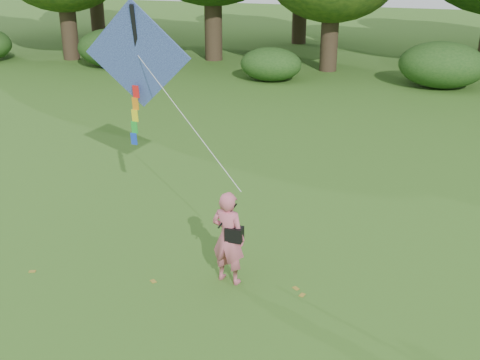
% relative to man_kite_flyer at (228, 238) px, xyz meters
% --- Properties ---
extents(ground, '(100.00, 100.00, 0.00)m').
position_rel_man_kite_flyer_xyz_m(ground, '(0.55, -0.90, -0.86)').
color(ground, '#265114').
rests_on(ground, ground).
extents(man_kite_flyer, '(0.69, 0.53, 1.71)m').
position_rel_man_kite_flyer_xyz_m(man_kite_flyer, '(0.00, 0.00, 0.00)').
color(man_kite_flyer, '#C55C6F').
rests_on(man_kite_flyer, ground).
extents(crossbody_bag, '(0.43, 0.20, 0.70)m').
position_rel_man_kite_flyer_xyz_m(crossbody_bag, '(0.12, -0.03, 0.11)').
color(crossbody_bag, black).
rests_on(crossbody_bag, ground).
extents(flying_kite, '(4.04, 2.60, 3.06)m').
position_rel_man_kite_flyer_xyz_m(flying_kite, '(-2.64, 2.20, 2.60)').
color(flying_kite, '#263EA5').
rests_on(flying_kite, ground).
extents(shrub_band, '(39.15, 3.22, 1.88)m').
position_rel_man_kite_flyer_xyz_m(shrub_band, '(-0.17, 16.70, -0.00)').
color(shrub_band, '#264919').
rests_on(shrub_band, ground).
extents(fallen_leaves, '(11.09, 4.58, 0.01)m').
position_rel_man_kite_flyer_xyz_m(fallen_leaves, '(-0.63, -1.84, -0.85)').
color(fallen_leaves, olive).
rests_on(fallen_leaves, ground).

